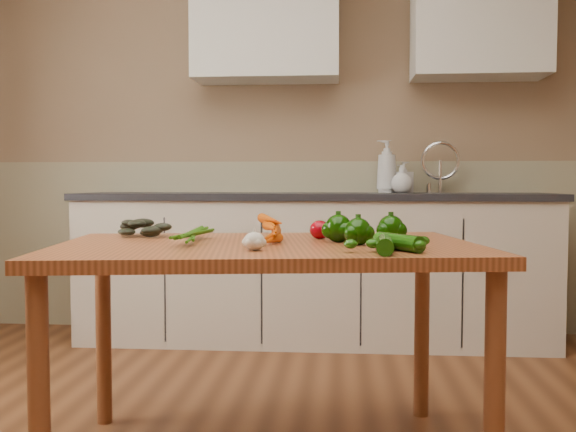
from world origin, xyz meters
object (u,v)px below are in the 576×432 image
(table, at_px, (267,268))
(tomato_c, at_px, (386,231))
(soap_bottle_c, at_px, (402,179))
(leafy_greens, at_px, (145,223))
(soap_bottle_a, at_px, (387,166))
(pepper_b, at_px, (391,229))
(pepper_a, at_px, (338,228))
(tomato_b, at_px, (346,229))
(garlic_bulb, at_px, (254,241))
(tomato_a, at_px, (320,230))
(zucchini_b, at_px, (385,244))
(zucchini_a, at_px, (399,242))
(soap_bottle_b, at_px, (404,177))
(carrot_bunch, at_px, (247,232))
(pepper_c, at_px, (358,232))

(table, relative_size, tomato_c, 21.99)
(soap_bottle_c, height_order, leafy_greens, soap_bottle_c)
(soap_bottle_a, bearing_deg, pepper_b, -18.58)
(pepper_a, distance_m, tomato_b, 0.19)
(tomato_b, bearing_deg, soap_bottle_c, 77.07)
(soap_bottle_c, relative_size, garlic_bulb, 2.58)
(leafy_greens, bearing_deg, soap_bottle_a, 57.90)
(soap_bottle_c, distance_m, tomato_a, 1.68)
(tomato_c, xyz_separation_m, zucchini_b, (-0.03, -0.44, -0.01))
(pepper_b, distance_m, zucchini_a, 0.28)
(table, distance_m, soap_bottle_b, 2.01)
(carrot_bunch, height_order, pepper_b, pepper_b)
(leafy_greens, distance_m, pepper_b, 0.93)
(soap_bottle_a, xyz_separation_m, garlic_bulb, (-0.55, -2.11, -0.28))
(garlic_bulb, bearing_deg, tomato_b, 59.81)
(pepper_b, relative_size, tomato_b, 1.32)
(carrot_bunch, distance_m, tomato_a, 0.28)
(pepper_c, relative_size, zucchini_b, 0.45)
(tomato_c, bearing_deg, soap_bottle_c, 82.62)
(carrot_bunch, height_order, tomato_a, carrot_bunch)
(carrot_bunch, bearing_deg, pepper_c, -20.95)
(leafy_greens, xyz_separation_m, tomato_c, (0.91, -0.06, -0.02))
(pepper_b, xyz_separation_m, tomato_b, (-0.15, 0.17, -0.01))
(leafy_greens, distance_m, pepper_c, 0.85)
(leafy_greens, xyz_separation_m, pepper_b, (0.92, -0.16, -0.00))
(soap_bottle_b, relative_size, leafy_greens, 0.96)
(table, xyz_separation_m, zucchini_a, (0.42, -0.20, 0.11))
(soap_bottle_a, relative_size, pepper_a, 3.46)
(soap_bottle_b, relative_size, tomato_b, 2.78)
(table, distance_m, tomato_a, 0.27)
(table, distance_m, tomato_c, 0.46)
(soap_bottle_c, height_order, pepper_a, soap_bottle_c)
(leafy_greens, relative_size, zucchini_b, 1.01)
(soap_bottle_a, bearing_deg, tomato_b, -24.29)
(carrot_bunch, xyz_separation_m, garlic_bulb, (0.07, -0.29, -0.01))
(pepper_c, bearing_deg, soap_bottle_c, 80.20)
(pepper_a, bearing_deg, table, -166.17)
(soap_bottle_b, bearing_deg, garlic_bulb, 120.07)
(soap_bottle_c, relative_size, pepper_c, 1.91)
(table, relative_size, soap_bottle_a, 4.66)
(pepper_b, bearing_deg, tomato_a, 158.28)
(carrot_bunch, relative_size, zucchini_b, 1.32)
(garlic_bulb, bearing_deg, pepper_c, 31.74)
(tomato_a, bearing_deg, tomato_b, 37.12)
(zucchini_b, bearing_deg, table, 143.79)
(soap_bottle_b, bearing_deg, tomato_c, 129.60)
(pepper_b, height_order, tomato_b, pepper_b)
(carrot_bunch, relative_size, pepper_b, 2.85)
(leafy_greens, relative_size, zucchini_a, 1.04)
(zucchini_b, bearing_deg, zucchini_a, 57.92)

